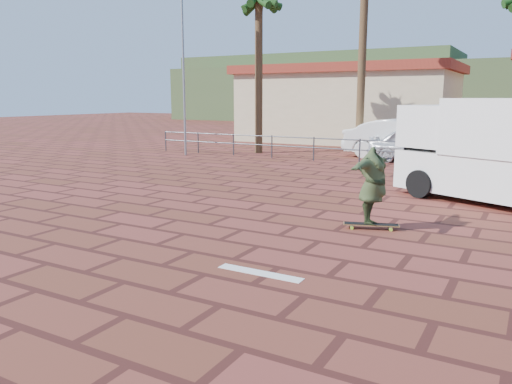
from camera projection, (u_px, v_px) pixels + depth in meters
ground at (258, 246)px, 8.98m from camera, size 120.00×120.00×0.00m
paint_stripe at (260, 273)px, 7.61m from camera, size 1.40×0.22×0.01m
guardrail at (410, 149)px, 19.12m from camera, size 24.06×0.06×1.00m
flagpole at (185, 52)px, 22.29m from camera, size 1.30×0.10×8.00m
palm_far_left at (259, 5)px, 22.88m from camera, size 2.40×2.40×8.25m
building_west at (348, 103)px, 30.28m from camera, size 12.60×7.60×4.50m
hill_front at (495, 94)px, 51.22m from camera, size 70.00×18.00×6.00m
hill_back at (318, 87)px, 66.77m from camera, size 35.00×14.00×8.00m
longboard at (371, 225)px, 10.15m from camera, size 1.13×0.59×0.11m
skateboarder at (373, 186)px, 10.00m from camera, size 0.57×1.95×1.57m
campervan at (507, 149)px, 12.33m from camera, size 5.48×3.96×2.62m
car_silver at (421, 146)px, 20.28m from camera, size 4.36×2.20×1.43m
car_white at (405, 139)px, 21.61m from camera, size 5.30×2.26×1.70m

